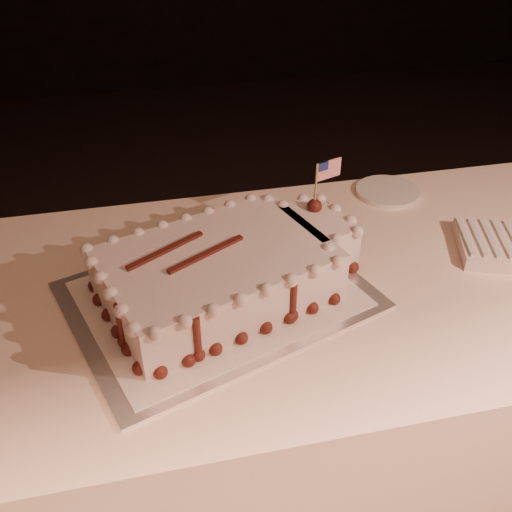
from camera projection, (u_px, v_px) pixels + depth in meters
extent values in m
cube|color=#FFDDC5|center=(338.00, 388.00, 1.46)|extent=(2.40, 0.80, 0.75)
cube|color=white|center=(218.00, 295.00, 1.17)|extent=(0.69, 0.60, 0.01)
cube|color=silver|center=(218.00, 294.00, 1.17)|extent=(0.62, 0.54, 0.00)
cube|color=silver|center=(217.00, 273.00, 1.14)|extent=(0.50, 0.41, 0.10)
cube|color=silver|center=(317.00, 237.00, 1.24)|extent=(0.15, 0.19, 0.10)
sphere|color=#5A1D16|center=(160.00, 372.00, 0.98)|extent=(0.03, 0.03, 0.03)
sphere|color=#5A1D16|center=(188.00, 360.00, 1.01)|extent=(0.03, 0.03, 0.03)
sphere|color=#5A1D16|center=(215.00, 349.00, 1.03)|extent=(0.03, 0.03, 0.03)
sphere|color=#5A1D16|center=(241.00, 338.00, 1.05)|extent=(0.03, 0.03, 0.03)
sphere|color=#5A1D16|center=(266.00, 327.00, 1.07)|extent=(0.03, 0.03, 0.03)
sphere|color=#5A1D16|center=(289.00, 317.00, 1.10)|extent=(0.03, 0.03, 0.03)
sphere|color=#5A1D16|center=(312.00, 308.00, 1.12)|extent=(0.03, 0.03, 0.03)
sphere|color=#5A1D16|center=(334.00, 299.00, 1.14)|extent=(0.03, 0.03, 0.03)
sphere|color=#5A1D16|center=(325.00, 285.00, 1.18)|extent=(0.03, 0.03, 0.03)
sphere|color=#5A1D16|center=(333.00, 275.00, 1.20)|extent=(0.03, 0.03, 0.03)
sphere|color=#5A1D16|center=(353.00, 267.00, 1.23)|extent=(0.03, 0.03, 0.03)
sphere|color=#5A1D16|center=(347.00, 256.00, 1.26)|extent=(0.03, 0.03, 0.03)
sphere|color=#5A1D16|center=(332.00, 244.00, 1.30)|extent=(0.03, 0.03, 0.03)
sphere|color=#5A1D16|center=(318.00, 233.00, 1.33)|extent=(0.03, 0.03, 0.03)
sphere|color=#5A1D16|center=(301.00, 234.00, 1.33)|extent=(0.03, 0.03, 0.03)
sphere|color=#5A1D16|center=(282.00, 240.00, 1.31)|extent=(0.03, 0.03, 0.03)
sphere|color=#5A1D16|center=(267.00, 234.00, 1.33)|extent=(0.03, 0.03, 0.03)
sphere|color=#5A1D16|center=(251.00, 233.00, 1.33)|extent=(0.03, 0.03, 0.03)
sphere|color=#5A1D16|center=(231.00, 240.00, 1.31)|extent=(0.03, 0.03, 0.03)
sphere|color=#5A1D16|center=(210.00, 247.00, 1.29)|extent=(0.03, 0.03, 0.03)
sphere|color=#5A1D16|center=(189.00, 254.00, 1.27)|extent=(0.03, 0.03, 0.03)
sphere|color=#5A1D16|center=(166.00, 262.00, 1.24)|extent=(0.03, 0.03, 0.03)
sphere|color=#5A1D16|center=(143.00, 269.00, 1.22)|extent=(0.03, 0.03, 0.03)
sphere|color=#5A1D16|center=(119.00, 277.00, 1.20)|extent=(0.03, 0.03, 0.03)
sphere|color=#5A1D16|center=(94.00, 286.00, 1.17)|extent=(0.03, 0.03, 0.03)
sphere|color=#5A1D16|center=(99.00, 300.00, 1.14)|extent=(0.03, 0.03, 0.03)
sphere|color=#5A1D16|center=(108.00, 315.00, 1.10)|extent=(0.03, 0.03, 0.03)
sphere|color=#5A1D16|center=(118.00, 331.00, 1.06)|extent=(0.03, 0.03, 0.03)
sphere|color=#5A1D16|center=(128.00, 349.00, 1.03)|extent=(0.03, 0.03, 0.03)
sphere|color=#5A1D16|center=(140.00, 368.00, 0.99)|extent=(0.03, 0.03, 0.03)
sphere|color=silver|center=(155.00, 333.00, 0.93)|extent=(0.03, 0.03, 0.03)
sphere|color=silver|center=(185.00, 322.00, 0.95)|extent=(0.03, 0.03, 0.03)
sphere|color=silver|center=(213.00, 311.00, 0.97)|extent=(0.03, 0.03, 0.03)
sphere|color=silver|center=(240.00, 300.00, 1.00)|extent=(0.03, 0.03, 0.03)
sphere|color=silver|center=(266.00, 290.00, 1.02)|extent=(0.03, 0.03, 0.03)
sphere|color=silver|center=(291.00, 280.00, 1.04)|extent=(0.03, 0.03, 0.03)
sphere|color=silver|center=(315.00, 271.00, 1.07)|extent=(0.03, 0.03, 0.03)
sphere|color=silver|center=(338.00, 262.00, 1.09)|extent=(0.03, 0.03, 0.03)
sphere|color=silver|center=(328.00, 249.00, 1.12)|extent=(0.03, 0.03, 0.03)
sphere|color=silver|center=(337.00, 239.00, 1.15)|extent=(0.03, 0.03, 0.03)
sphere|color=silver|center=(357.00, 232.00, 1.17)|extent=(0.03, 0.03, 0.03)
sphere|color=silver|center=(351.00, 221.00, 1.21)|extent=(0.03, 0.03, 0.03)
sphere|color=silver|center=(335.00, 210.00, 1.24)|extent=(0.03, 0.03, 0.03)
sphere|color=silver|center=(320.00, 199.00, 1.28)|extent=(0.03, 0.03, 0.03)
sphere|color=silver|center=(303.00, 200.00, 1.28)|extent=(0.03, 0.03, 0.03)
sphere|color=silver|center=(283.00, 206.00, 1.26)|extent=(0.03, 0.03, 0.03)
sphere|color=silver|center=(268.00, 200.00, 1.28)|extent=(0.03, 0.03, 0.03)
sphere|color=silver|center=(251.00, 199.00, 1.28)|extent=(0.03, 0.03, 0.03)
sphere|color=silver|center=(230.00, 206.00, 1.26)|extent=(0.03, 0.03, 0.03)
sphere|color=silver|center=(208.00, 212.00, 1.23)|extent=(0.03, 0.03, 0.03)
sphere|color=silver|center=(186.00, 219.00, 1.21)|extent=(0.03, 0.03, 0.03)
sphere|color=silver|center=(162.00, 226.00, 1.19)|extent=(0.03, 0.03, 0.03)
sphere|color=silver|center=(138.00, 234.00, 1.17)|extent=(0.03, 0.03, 0.03)
sphere|color=silver|center=(113.00, 242.00, 1.14)|extent=(0.03, 0.03, 0.03)
sphere|color=silver|center=(87.00, 250.00, 1.12)|extent=(0.03, 0.03, 0.03)
sphere|color=silver|center=(91.00, 263.00, 1.09)|extent=(0.03, 0.03, 0.03)
sphere|color=silver|center=(101.00, 278.00, 1.05)|extent=(0.03, 0.03, 0.03)
sphere|color=silver|center=(111.00, 294.00, 1.01)|extent=(0.03, 0.03, 0.03)
sphere|color=silver|center=(121.00, 311.00, 0.97)|extent=(0.03, 0.03, 0.03)
sphere|color=silver|center=(133.00, 330.00, 0.94)|extent=(0.03, 0.03, 0.03)
cylinder|color=#5A1D16|center=(197.00, 338.00, 0.99)|extent=(0.01, 0.01, 0.10)
sphere|color=#5A1D16|center=(199.00, 355.00, 1.01)|extent=(0.02, 0.02, 0.02)
cylinder|color=#5A1D16|center=(293.00, 299.00, 1.07)|extent=(0.01, 0.01, 0.10)
sphere|color=#5A1D16|center=(292.00, 315.00, 1.10)|extent=(0.02, 0.02, 0.02)
cylinder|color=#5A1D16|center=(332.00, 260.00, 1.18)|extent=(0.01, 0.01, 0.10)
sphere|color=#5A1D16|center=(331.00, 275.00, 1.20)|extent=(0.02, 0.02, 0.02)
cylinder|color=#5A1D16|center=(324.00, 221.00, 1.29)|extent=(0.01, 0.01, 0.10)
sphere|color=#5A1D16|center=(323.00, 236.00, 1.32)|extent=(0.02, 0.02, 0.02)
cylinder|color=#5A1D16|center=(263.00, 214.00, 1.32)|extent=(0.01, 0.01, 0.10)
sphere|color=#5A1D16|center=(263.00, 229.00, 1.34)|extent=(0.02, 0.02, 0.02)
cylinder|color=#5A1D16|center=(184.00, 239.00, 1.24)|extent=(0.01, 0.01, 0.10)
sphere|color=#5A1D16|center=(186.00, 254.00, 1.26)|extent=(0.02, 0.02, 0.02)
cylinder|color=#5A1D16|center=(94.00, 268.00, 1.15)|extent=(0.01, 0.01, 0.10)
sphere|color=#5A1D16|center=(97.00, 284.00, 1.18)|extent=(0.02, 0.02, 0.02)
cylinder|color=#5A1D16|center=(121.00, 325.00, 1.02)|extent=(0.01, 0.01, 0.10)
sphere|color=#5A1D16|center=(124.00, 341.00, 1.04)|extent=(0.02, 0.02, 0.02)
cube|color=#5A1D16|center=(166.00, 250.00, 1.11)|extent=(0.16, 0.10, 0.01)
cube|color=#5A1D16|center=(206.00, 254.00, 1.10)|extent=(0.16, 0.10, 0.01)
sphere|color=#5A1D16|center=(314.00, 206.00, 1.23)|extent=(0.03, 0.03, 0.03)
cylinder|color=tan|center=(316.00, 190.00, 1.21)|extent=(0.00, 0.00, 0.12)
cube|color=red|center=(329.00, 169.00, 1.20)|extent=(0.06, 0.02, 0.04)
cube|color=navy|center=(323.00, 166.00, 1.19)|extent=(0.03, 0.01, 0.02)
cube|color=silver|center=(465.00, 236.00, 1.29)|extent=(0.05, 0.15, 0.01)
cube|color=silver|center=(478.00, 237.00, 1.29)|extent=(0.05, 0.15, 0.01)
cube|color=silver|center=(490.00, 238.00, 1.29)|extent=(0.05, 0.15, 0.01)
cube|color=silver|center=(502.00, 239.00, 1.28)|extent=(0.05, 0.15, 0.01)
cylinder|color=silver|center=(387.00, 192.00, 1.52)|extent=(0.17, 0.17, 0.01)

